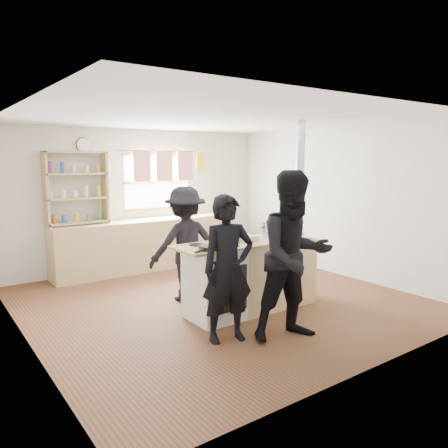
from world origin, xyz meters
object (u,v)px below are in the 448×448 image
at_px(stockpot_counter, 272,229).
at_px(person_far, 185,244).
at_px(roast_tray, 244,238).
at_px(person_near_left, 228,269).
at_px(person_near_right, 295,256).
at_px(thermos, 181,209).
at_px(bread_board, 293,231).
at_px(skillet_greens, 210,247).
at_px(flue_heater, 298,253).
at_px(cooking_island, 252,275).
at_px(stockpot_stove, 226,237).

bearing_deg(stockpot_counter, person_far, 138.26).
xyz_separation_m(roast_tray, person_near_left, (-0.73, -0.65, -0.16)).
relative_size(person_near_right, person_far, 1.16).
distance_m(person_near_right, person_far, 1.87).
bearing_deg(thermos, bread_board, -86.43).
xyz_separation_m(thermos, person_near_left, (-1.38, -3.38, -0.24)).
height_order(thermos, skillet_greens, thermos).
bearing_deg(bread_board, person_near_right, -133.61).
bearing_deg(person_near_right, flue_heater, 57.65).
relative_size(cooking_island, person_near_right, 1.06).
relative_size(bread_board, person_near_left, 0.20).
height_order(cooking_island, bread_board, bread_board).
height_order(flue_heater, person_near_right, flue_heater).
height_order(stockpot_counter, person_near_left, person_near_left).
bearing_deg(thermos, stockpot_counter, -93.13).
height_order(flue_heater, person_near_left, flue_heater).
bearing_deg(stockpot_stove, stockpot_counter, -1.27).
bearing_deg(person_near_left, roast_tray, 55.05).
distance_m(flue_heater, person_near_right, 1.50).
relative_size(skillet_greens, flue_heater, 0.14).
relative_size(thermos, bread_board, 0.92).
relative_size(thermos, person_near_right, 0.16).
xyz_separation_m(bread_board, person_near_left, (-1.55, -0.60, -0.18)).
bearing_deg(person_far, bread_board, 149.97).
bearing_deg(thermos, cooking_island, -101.15).
bearing_deg(cooking_island, stockpot_stove, 168.29).
height_order(stockpot_stove, bread_board, stockpot_stove).
xyz_separation_m(thermos, person_far, (-1.04, -1.91, -0.24)).
bearing_deg(stockpot_counter, cooking_island, -171.84).
xyz_separation_m(stockpot_stove, person_near_left, (-0.48, -0.69, -0.20)).
distance_m(thermos, person_near_left, 3.66).
relative_size(stockpot_stove, person_near_left, 0.12).
height_order(roast_tray, bread_board, bread_board).
distance_m(bread_board, person_near_right, 1.34).
height_order(person_near_left, person_far, person_near_left).
xyz_separation_m(thermos, stockpot_stove, (-0.90, -2.70, -0.04)).
relative_size(bread_board, flue_heater, 0.13).
xyz_separation_m(thermos, cooking_island, (-0.55, -2.77, -0.58)).
height_order(thermos, stockpot_counter, thermos).
height_order(skillet_greens, stockpot_counter, stockpot_counter).
bearing_deg(person_far, thermos, -113.06).
distance_m(cooking_island, flue_heater, 0.88).
height_order(thermos, person_near_left, person_near_left).
xyz_separation_m(stockpot_counter, person_far, (-0.90, 0.80, -0.23)).
bearing_deg(flue_heater, person_far, 148.50).
relative_size(cooking_island, stockpot_stove, 9.84).
distance_m(roast_tray, person_near_left, 0.99).
relative_size(stockpot_counter, person_near_left, 0.20).
bearing_deg(skillet_greens, person_far, 74.95).
bearing_deg(flue_heater, stockpot_counter, 175.71).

